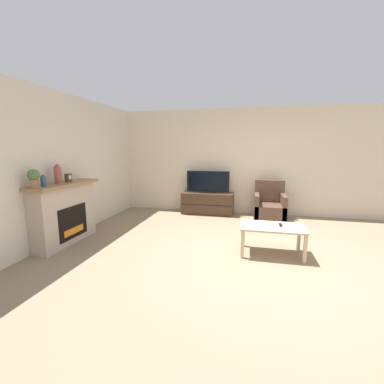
{
  "coord_description": "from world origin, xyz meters",
  "views": [
    {
      "loc": [
        -0.18,
        -3.95,
        1.69
      ],
      "look_at": [
        -1.27,
        0.87,
        0.85
      ],
      "focal_mm": 24.0,
      "sensor_mm": 36.0,
      "label": 1
    }
  ],
  "objects_px": {
    "mantel_clock": "(68,178)",
    "remote": "(281,225)",
    "fireplace": "(65,213)",
    "armchair": "(269,208)",
    "mantel_vase_left": "(43,181)",
    "coffee_table": "(272,230)",
    "mantel_vase_centre_left": "(58,175)",
    "tv": "(208,183)",
    "tv_stand": "(208,203)",
    "potted_plant": "(34,177)"
  },
  "relations": [
    {
      "from": "mantel_vase_centre_left",
      "to": "armchair",
      "type": "distance_m",
      "value": 4.52
    },
    {
      "from": "coffee_table",
      "to": "mantel_vase_centre_left",
      "type": "bearing_deg",
      "value": -173.67
    },
    {
      "from": "mantel_vase_centre_left",
      "to": "coffee_table",
      "type": "distance_m",
      "value": 3.68
    },
    {
      "from": "armchair",
      "to": "mantel_vase_left",
      "type": "bearing_deg",
      "value": -142.69
    },
    {
      "from": "potted_plant",
      "to": "coffee_table",
      "type": "relative_size",
      "value": 0.29
    },
    {
      "from": "coffee_table",
      "to": "potted_plant",
      "type": "bearing_deg",
      "value": -165.86
    },
    {
      "from": "mantel_vase_left",
      "to": "tv_stand",
      "type": "distance_m",
      "value": 3.85
    },
    {
      "from": "mantel_clock",
      "to": "armchair",
      "type": "xyz_separation_m",
      "value": [
        3.66,
        2.22,
        -0.87
      ]
    },
    {
      "from": "mantel_vase_left",
      "to": "coffee_table",
      "type": "bearing_deg",
      "value": 11.4
    },
    {
      "from": "mantel_vase_left",
      "to": "armchair",
      "type": "distance_m",
      "value": 4.69
    },
    {
      "from": "mantel_clock",
      "to": "armchair",
      "type": "distance_m",
      "value": 4.37
    },
    {
      "from": "tv_stand",
      "to": "armchair",
      "type": "distance_m",
      "value": 1.56
    },
    {
      "from": "tv",
      "to": "armchair",
      "type": "distance_m",
      "value": 1.64
    },
    {
      "from": "mantel_vase_centre_left",
      "to": "potted_plant",
      "type": "relative_size",
      "value": 1.17
    },
    {
      "from": "potted_plant",
      "to": "mantel_vase_centre_left",
      "type": "bearing_deg",
      "value": 90.0
    },
    {
      "from": "fireplace",
      "to": "tv_stand",
      "type": "distance_m",
      "value": 3.42
    },
    {
      "from": "fireplace",
      "to": "mantel_clock",
      "type": "xyz_separation_m",
      "value": [
        0.02,
        0.14,
        0.61
      ]
    },
    {
      "from": "mantel_clock",
      "to": "tv",
      "type": "distance_m",
      "value": 3.31
    },
    {
      "from": "mantel_vase_left",
      "to": "remote",
      "type": "distance_m",
      "value": 3.84
    },
    {
      "from": "fireplace",
      "to": "remote",
      "type": "bearing_deg",
      "value": 5.29
    },
    {
      "from": "remote",
      "to": "mantel_clock",
      "type": "bearing_deg",
      "value": -177.85
    },
    {
      "from": "fireplace",
      "to": "mantel_vase_centre_left",
      "type": "bearing_deg",
      "value": -81.17
    },
    {
      "from": "mantel_vase_centre_left",
      "to": "tv_stand",
      "type": "bearing_deg",
      "value": 52.29
    },
    {
      "from": "potted_plant",
      "to": "remote",
      "type": "bearing_deg",
      "value": 14.48
    },
    {
      "from": "mantel_vase_left",
      "to": "armchair",
      "type": "height_order",
      "value": "mantel_vase_left"
    },
    {
      "from": "mantel_clock",
      "to": "potted_plant",
      "type": "bearing_deg",
      "value": -90.06
    },
    {
      "from": "mantel_clock",
      "to": "tv",
      "type": "relative_size",
      "value": 0.14
    },
    {
      "from": "mantel_vase_left",
      "to": "mantel_clock",
      "type": "height_order",
      "value": "mantel_vase_left"
    },
    {
      "from": "mantel_vase_left",
      "to": "potted_plant",
      "type": "xyz_separation_m",
      "value": [
        0.0,
        -0.18,
        0.08
      ]
    },
    {
      "from": "coffee_table",
      "to": "mantel_clock",
      "type": "bearing_deg",
      "value": -177.69
    },
    {
      "from": "fireplace",
      "to": "mantel_vase_left",
      "type": "height_order",
      "value": "mantel_vase_left"
    },
    {
      "from": "fireplace",
      "to": "tv",
      "type": "distance_m",
      "value": 3.42
    },
    {
      "from": "remote",
      "to": "mantel_vase_centre_left",
      "type": "bearing_deg",
      "value": -173.98
    },
    {
      "from": "mantel_vase_left",
      "to": "mantel_clock",
      "type": "distance_m",
      "value": 0.57
    },
    {
      "from": "mantel_clock",
      "to": "tv",
      "type": "bearing_deg",
      "value": 49.6
    },
    {
      "from": "potted_plant",
      "to": "coffee_table",
      "type": "distance_m",
      "value": 3.77
    },
    {
      "from": "coffee_table",
      "to": "fireplace",
      "type": "bearing_deg",
      "value": -175.41
    },
    {
      "from": "mantel_clock",
      "to": "coffee_table",
      "type": "relative_size",
      "value": 0.15
    },
    {
      "from": "mantel_vase_left",
      "to": "tv",
      "type": "bearing_deg",
      "value": 55.3
    },
    {
      "from": "tv_stand",
      "to": "potted_plant",
      "type": "bearing_deg",
      "value": -123.18
    },
    {
      "from": "fireplace",
      "to": "armchair",
      "type": "relative_size",
      "value": 1.54
    },
    {
      "from": "tv",
      "to": "mantel_vase_left",
      "type": "bearing_deg",
      "value": -124.7
    },
    {
      "from": "mantel_clock",
      "to": "tv_stand",
      "type": "relative_size",
      "value": 0.11
    },
    {
      "from": "mantel_vase_centre_left",
      "to": "tv_stand",
      "type": "distance_m",
      "value": 3.62
    },
    {
      "from": "coffee_table",
      "to": "tv_stand",
      "type": "bearing_deg",
      "value": 121.26
    },
    {
      "from": "fireplace",
      "to": "coffee_table",
      "type": "xyz_separation_m",
      "value": [
        3.58,
        0.29,
        -0.15
      ]
    },
    {
      "from": "tv",
      "to": "mantel_vase_centre_left",
      "type": "bearing_deg",
      "value": -127.73
    },
    {
      "from": "mantel_vase_centre_left",
      "to": "tv_stand",
      "type": "height_order",
      "value": "mantel_vase_centre_left"
    },
    {
      "from": "mantel_clock",
      "to": "remote",
      "type": "height_order",
      "value": "mantel_clock"
    },
    {
      "from": "tv_stand",
      "to": "remote",
      "type": "xyz_separation_m",
      "value": [
        1.56,
        -2.31,
        0.2
      ]
    }
  ]
}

